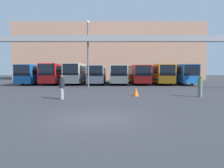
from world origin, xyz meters
TOP-DOWN VIEW (x-y plane):
  - ground_plane at (0.00, 0.00)m, footprint 200.00×200.00m
  - building_backdrop at (0.00, 45.56)m, footprint 47.16×12.00m
  - overhead_gantry at (0.00, 15.56)m, footprint 33.26×0.80m
  - bus_slot_0 at (-12.04, 25.27)m, footprint 2.51×11.87m
  - bus_slot_1 at (-8.60, 24.69)m, footprint 2.49×10.71m
  - bus_slot_2 at (-5.16, 25.06)m, footprint 2.45×11.45m
  - bus_slot_3 at (-1.72, 25.44)m, footprint 2.49×12.20m
  - bus_slot_4 at (1.72, 24.45)m, footprint 2.58×10.22m
  - bus_slot_5 at (5.16, 25.09)m, footprint 2.55×11.50m
  - bus_slot_6 at (8.60, 24.63)m, footprint 2.48×10.59m
  - bus_slot_7 at (12.04, 24.94)m, footprint 2.44×11.20m
  - pedestrian_mid_right at (-3.01, 5.97)m, footprint 0.38×0.38m
  - pedestrian_near_right at (7.87, 7.30)m, footprint 0.37×0.37m
  - traffic_cone at (2.75, 8.00)m, footprint 0.49×0.49m
  - lamp_post at (-2.20, 15.76)m, footprint 0.36×0.36m

SIDE VIEW (x-z plane):
  - ground_plane at x=0.00m, z-range 0.00..0.00m
  - traffic_cone at x=2.75m, z-range 0.00..0.74m
  - pedestrian_near_right at x=7.87m, z-range 0.05..1.83m
  - pedestrian_mid_right at x=-3.01m, z-range 0.06..1.89m
  - bus_slot_3 at x=-1.72m, z-range 0.24..3.25m
  - bus_slot_4 at x=1.72m, z-range 0.23..3.26m
  - bus_slot_5 at x=5.16m, z-range 0.24..3.27m
  - bus_slot_0 at x=-12.04m, z-range 0.24..3.34m
  - bus_slot_7 at x=12.04m, z-range 0.24..3.37m
  - bus_slot_6 at x=8.60m, z-range 0.24..3.38m
  - bus_slot_1 at x=-8.60m, z-range 0.24..3.48m
  - bus_slot_2 at x=-5.16m, z-range 0.25..3.54m
  - lamp_post at x=-2.20m, z-range 0.36..8.61m
  - overhead_gantry at x=0.00m, z-range 2.27..8.65m
  - building_backdrop at x=0.00m, z-range 0.00..14.02m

